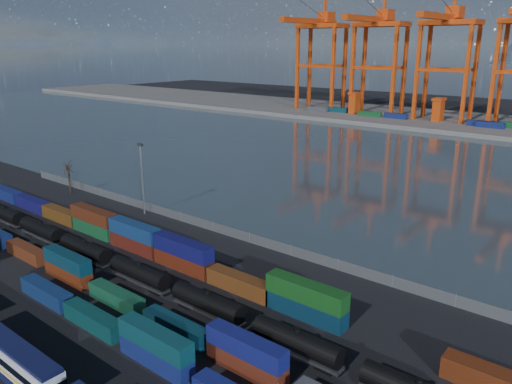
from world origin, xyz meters
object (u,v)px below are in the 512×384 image
Objects in this scene: tanker_string at (111,261)px; bare_tree at (69,177)px; gantry_cranes at (488,34)px; passenger_train at (4,353)px.

bare_tree reaches higher than tanker_string.
gantry_cranes is at bearing 74.07° from bare_tree.
gantry_cranes is at bearing 89.23° from tanker_string.
gantry_cranes is (51.01, 178.74, 37.54)m from bare_tree.
gantry_cranes reaches higher than passenger_train.
passenger_train is 0.37× the size of gantry_cranes.
passenger_train reaches higher than tanker_string.
passenger_train is 0.62× the size of tanker_string.
gantry_cranes is (2.68, 200.23, 40.00)m from tanker_string.
passenger_train is at bearing -36.72° from bare_tree.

